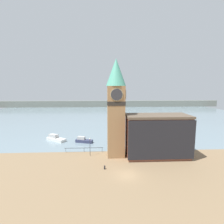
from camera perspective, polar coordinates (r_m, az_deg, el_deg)
name	(u,v)px	position (r m, az deg, el deg)	size (l,w,h in m)	color
ground_plane	(127,175)	(33.67, 4.94, -19.78)	(160.00, 160.00, 0.00)	#846B4C
water	(111,114)	(102.75, -0.47, -0.76)	(160.00, 120.00, 0.00)	gray
far_shoreline	(109,104)	(142.13, -1.14, 2.70)	(180.00, 3.00, 5.00)	gray
pier_railing	(84,148)	(44.03, -9.12, -11.65)	(9.40, 0.08, 1.09)	#232328
clock_tower	(116,106)	(39.12, 1.31, 2.12)	(4.38, 4.38, 21.95)	#9E754C
pier_building	(157,136)	(41.24, 14.53, -7.50)	(14.22, 6.78, 9.62)	brown
boat_near	(83,140)	(51.41, -9.29, -9.12)	(5.12, 2.81, 1.70)	#333856
boat_far	(56,138)	(55.15, -17.95, -8.19)	(6.43, 5.30, 1.80)	silver
mooring_bollard_near	(105,167)	(35.41, -2.42, -17.55)	(0.30, 0.30, 0.75)	black
lamp_post	(90,144)	(41.10, -7.22, -10.17)	(0.32, 0.32, 4.18)	black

